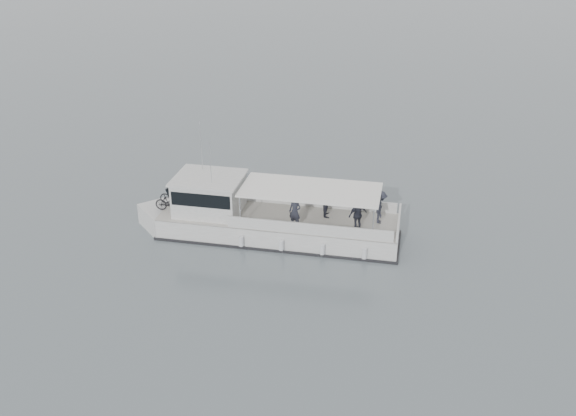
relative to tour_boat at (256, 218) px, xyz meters
The scene contains 2 objects.
ground 1.39m from the tour_boat, 65.22° to the left, with size 1400.00×1400.00×0.00m, color slate.
tour_boat is the anchor object (origin of this frame).
Camera 1 is at (14.88, -22.72, 14.16)m, focal length 40.00 mm.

